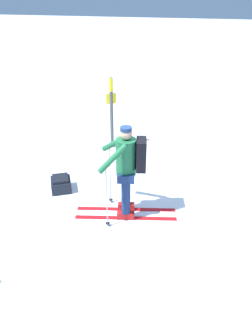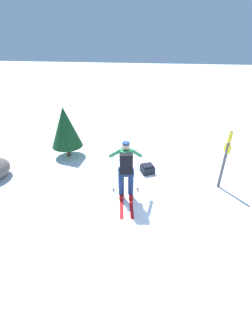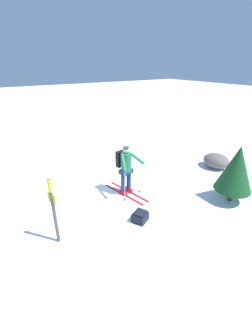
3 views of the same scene
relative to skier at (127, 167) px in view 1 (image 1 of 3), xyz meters
The scene contains 4 objects.
ground_plane 1.10m from the skier, 107.88° to the right, with size 80.00×80.00×0.00m, color white.
skier is the anchor object (origin of this frame).
dropped_backpack 1.74m from the skier, 17.48° to the right, with size 0.52×0.53×0.29m.
trail_marker 2.81m from the skier, 69.03° to the right, with size 0.23×0.13×1.75m.
Camera 1 is at (-0.91, 5.11, 3.59)m, focal length 35.00 mm.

